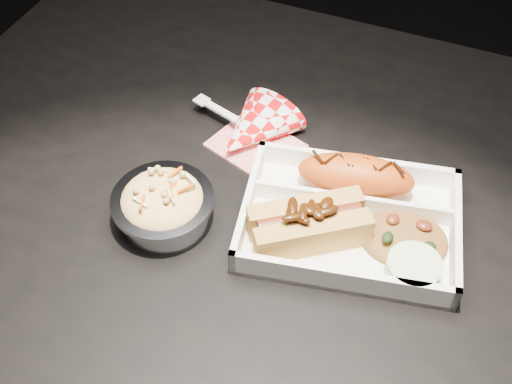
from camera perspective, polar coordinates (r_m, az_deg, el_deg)
dining_table at (r=0.86m, az=6.19°, el=-5.67°), size 1.20×0.80×0.75m
food_tray at (r=0.77m, az=8.25°, el=-2.76°), size 0.28×0.23×0.04m
fried_pastry at (r=0.78m, az=8.86°, el=1.42°), size 0.15×0.08×0.05m
hotdog at (r=0.73m, az=4.74°, el=-2.75°), size 0.14×0.13×0.06m
fried_rice_mound at (r=0.75m, az=13.17°, el=-3.56°), size 0.12×0.10×0.03m
cupcake_liner at (r=0.73m, az=13.76°, el=-6.81°), size 0.06×0.06×0.03m
foil_coleslaw_cup at (r=0.76m, az=-8.28°, el=-1.03°), size 0.12×0.12×0.06m
napkin_fork at (r=0.86m, az=-0.38°, el=5.45°), size 0.17×0.14×0.10m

